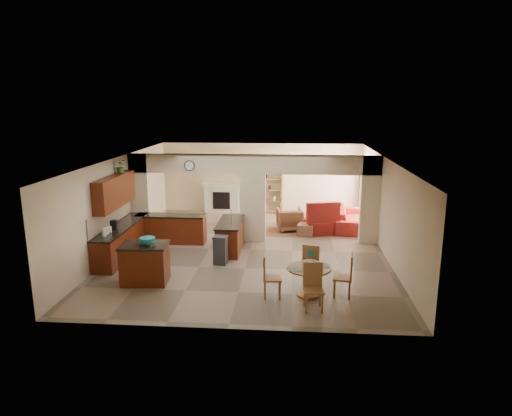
# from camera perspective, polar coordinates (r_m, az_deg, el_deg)

# --- Properties ---
(floor) EXTENTS (10.00, 10.00, 0.00)m
(floor) POSITION_cam_1_polar(r_m,az_deg,el_deg) (14.01, -0.71, -5.23)
(floor) COLOR #826E5A
(floor) RESTS_ON ground
(ceiling) EXTENTS (10.00, 10.00, 0.00)m
(ceiling) POSITION_cam_1_polar(r_m,az_deg,el_deg) (13.39, -0.75, 6.21)
(ceiling) COLOR white
(ceiling) RESTS_ON wall_back
(wall_back) EXTENTS (8.00, 0.00, 8.00)m
(wall_back) POSITION_cam_1_polar(r_m,az_deg,el_deg) (18.53, 0.66, 3.78)
(wall_back) COLOR beige
(wall_back) RESTS_ON floor
(wall_front) EXTENTS (8.00, 0.00, 8.00)m
(wall_front) POSITION_cam_1_polar(r_m,az_deg,el_deg) (8.86, -3.64, -6.80)
(wall_front) COLOR beige
(wall_front) RESTS_ON floor
(wall_left) EXTENTS (0.00, 10.00, 10.00)m
(wall_left) POSITION_cam_1_polar(r_m,az_deg,el_deg) (14.54, -16.63, 0.61)
(wall_left) COLOR beige
(wall_left) RESTS_ON floor
(wall_right) EXTENTS (0.00, 10.00, 10.00)m
(wall_right) POSITION_cam_1_polar(r_m,az_deg,el_deg) (13.87, 15.97, 0.06)
(wall_right) COLOR beige
(wall_right) RESTS_ON floor
(partition_left_pier) EXTENTS (0.60, 0.25, 2.80)m
(partition_left_pier) POSITION_cam_1_polar(r_m,az_deg,el_deg) (15.36, -14.27, 1.41)
(partition_left_pier) COLOR beige
(partition_left_pier) RESTS_ON floor
(partition_center_pier) EXTENTS (0.80, 0.25, 2.20)m
(partition_center_pier) POSITION_cam_1_polar(r_m,az_deg,el_deg) (14.67, -0.38, 0.08)
(partition_center_pier) COLOR beige
(partition_center_pier) RESTS_ON floor
(partition_right_pier) EXTENTS (0.60, 0.25, 2.80)m
(partition_right_pier) POSITION_cam_1_polar(r_m,az_deg,el_deg) (14.77, 14.08, 0.96)
(partition_right_pier) COLOR beige
(partition_right_pier) RESTS_ON floor
(partition_header) EXTENTS (8.00, 0.25, 0.60)m
(partition_header) POSITION_cam_1_polar(r_m,az_deg,el_deg) (14.42, -0.38, 5.51)
(partition_header) COLOR beige
(partition_header) RESTS_ON partition_center_pier
(kitchen_counter) EXTENTS (2.52, 3.29, 1.48)m
(kitchen_counter) POSITION_cam_1_polar(r_m,az_deg,el_deg) (14.29, -13.96, -3.31)
(kitchen_counter) COLOR #3B0C06
(kitchen_counter) RESTS_ON floor
(upper_cabinets) EXTENTS (0.35, 2.40, 0.90)m
(upper_cabinets) POSITION_cam_1_polar(r_m,az_deg,el_deg) (13.65, -17.25, 2.00)
(upper_cabinets) COLOR #3B0C06
(upper_cabinets) RESTS_ON wall_left
(peninsula) EXTENTS (0.70, 1.85, 0.91)m
(peninsula) POSITION_cam_1_polar(r_m,az_deg,el_deg) (13.83, -3.24, -3.51)
(peninsula) COLOR #3B0C06
(peninsula) RESTS_ON floor
(wall_clock) EXTENTS (0.34, 0.03, 0.34)m
(wall_clock) POSITION_cam_1_polar(r_m,az_deg,el_deg) (14.58, -8.32, 5.26)
(wall_clock) COLOR #4B2B19
(wall_clock) RESTS_ON partition_header
(rug) EXTENTS (1.60, 1.30, 0.01)m
(rug) POSITION_cam_1_polar(r_m,az_deg,el_deg) (15.96, 4.26, -2.94)
(rug) COLOR brown
(rug) RESTS_ON floor
(fireplace) EXTENTS (1.60, 0.35, 1.20)m
(fireplace) POSITION_cam_1_polar(r_m,az_deg,el_deg) (18.68, -4.29, 1.37)
(fireplace) COLOR beige
(fireplace) RESTS_ON floor
(shelving_unit) EXTENTS (1.00, 0.32, 1.80)m
(shelving_unit) POSITION_cam_1_polar(r_m,az_deg,el_deg) (18.42, 1.70, 2.13)
(shelving_unit) COLOR #A56438
(shelving_unit) RESTS_ON floor
(window_a) EXTENTS (0.02, 0.90, 1.90)m
(window_a) POSITION_cam_1_polar(r_m,az_deg,el_deg) (16.11, 14.24, 1.22)
(window_a) COLOR white
(window_a) RESTS_ON wall_right
(window_b) EXTENTS (0.02, 0.90, 1.90)m
(window_b) POSITION_cam_1_polar(r_m,az_deg,el_deg) (17.76, 13.34, 2.35)
(window_b) COLOR white
(window_b) RESTS_ON wall_right
(glazed_door) EXTENTS (0.02, 0.70, 2.10)m
(glazed_door) POSITION_cam_1_polar(r_m,az_deg,el_deg) (16.96, 13.74, 1.32)
(glazed_door) COLOR white
(glazed_door) RESTS_ON wall_right
(drape_a_left) EXTENTS (0.10, 0.28, 2.30)m
(drape_a_left) POSITION_cam_1_polar(r_m,az_deg,el_deg) (15.53, 14.46, 0.77)
(drape_a_left) COLOR #44261B
(drape_a_left) RESTS_ON wall_right
(drape_a_right) EXTENTS (0.10, 0.28, 2.30)m
(drape_a_right) POSITION_cam_1_polar(r_m,az_deg,el_deg) (16.68, 13.77, 1.65)
(drape_a_right) COLOR #44261B
(drape_a_right) RESTS_ON wall_right
(drape_b_left) EXTENTS (0.10, 0.28, 2.30)m
(drape_b_left) POSITION_cam_1_polar(r_m,az_deg,el_deg) (17.17, 13.50, 1.98)
(drape_b_left) COLOR #44261B
(drape_b_left) RESTS_ON wall_right
(drape_b_right) EXTENTS (0.10, 0.28, 2.30)m
(drape_b_right) POSITION_cam_1_polar(r_m,az_deg,el_deg) (18.33, 12.93, 2.71)
(drape_b_right) COLOR #44261B
(drape_b_right) RESTS_ON wall_right
(ceiling_fan) EXTENTS (1.00, 1.00, 0.10)m
(ceiling_fan) POSITION_cam_1_polar(r_m,az_deg,el_deg) (16.35, 5.49, 6.57)
(ceiling_fan) COLOR white
(ceiling_fan) RESTS_ON ceiling
(kitchen_island) EXTENTS (1.21, 0.90, 1.00)m
(kitchen_island) POSITION_cam_1_polar(r_m,az_deg,el_deg) (11.73, -13.72, -6.74)
(kitchen_island) COLOR #3B0C06
(kitchen_island) RESTS_ON floor
(teal_bowl) EXTENTS (0.38, 0.38, 0.18)m
(teal_bowl) POSITION_cam_1_polar(r_m,az_deg,el_deg) (11.51, -13.42, -4.04)
(teal_bowl) COLOR teal
(teal_bowl) RESTS_ON kitchen_island
(trash_can) EXTENTS (0.39, 0.35, 0.75)m
(trash_can) POSITION_cam_1_polar(r_m,az_deg,el_deg) (12.72, -4.46, -5.42)
(trash_can) COLOR #292A2C
(trash_can) RESTS_ON floor
(dining_table) EXTENTS (1.03, 1.03, 0.70)m
(dining_table) POSITION_cam_1_polar(r_m,az_deg,el_deg) (10.73, 6.57, -8.50)
(dining_table) COLOR #A56438
(dining_table) RESTS_ON floor
(fruit_bowl) EXTENTS (0.34, 0.34, 0.18)m
(fruit_bowl) POSITION_cam_1_polar(r_m,az_deg,el_deg) (10.58, 6.80, -7.00)
(fruit_bowl) COLOR #66A523
(fruit_bowl) RESTS_ON dining_table
(sofa) EXTENTS (2.51, 1.15, 0.71)m
(sofa) POSITION_cam_1_polar(r_m,az_deg,el_deg) (16.66, 11.54, -1.23)
(sofa) COLOR maroon
(sofa) RESTS_ON floor
(chaise) EXTENTS (1.34, 1.19, 0.46)m
(chaise) POSITION_cam_1_polar(r_m,az_deg,el_deg) (15.90, 8.24, -2.26)
(chaise) COLOR maroon
(chaise) RESTS_ON floor
(armchair) EXTENTS (0.97, 0.99, 0.78)m
(armchair) POSITION_cam_1_polar(r_m,az_deg,el_deg) (16.04, 4.23, -1.43)
(armchair) COLOR maroon
(armchair) RESTS_ON floor
(ottoman) EXTENTS (0.64, 0.64, 0.39)m
(ottoman) POSITION_cam_1_polar(r_m,az_deg,el_deg) (15.55, 6.28, -2.70)
(ottoman) COLOR maroon
(ottoman) RESTS_ON floor
(plant) EXTENTS (0.41, 0.38, 0.40)m
(plant) POSITION_cam_1_polar(r_m,az_deg,el_deg) (14.07, -16.58, 5.05)
(plant) COLOR #225216
(plant) RESTS_ON upper_cabinets
(chair_north) EXTENTS (0.52, 0.52, 1.02)m
(chair_north) POSITION_cam_1_polar(r_m,az_deg,el_deg) (11.42, 6.97, -6.74)
(chair_north) COLOR #A56438
(chair_north) RESTS_ON floor
(chair_east) EXTENTS (0.47, 0.47, 1.02)m
(chair_east) POSITION_cam_1_polar(r_m,az_deg,el_deg) (10.80, 11.24, -8.07)
(chair_east) COLOR #A56438
(chair_east) RESTS_ON floor
(chair_south) EXTENTS (0.46, 0.46, 1.02)m
(chair_south) POSITION_cam_1_polar(r_m,az_deg,el_deg) (10.10, 7.17, -9.46)
(chair_south) COLOR #A56438
(chair_south) RESTS_ON floor
(chair_west) EXTENTS (0.45, 0.45, 1.02)m
(chair_west) POSITION_cam_1_polar(r_m,az_deg,el_deg) (10.59, 1.60, -8.27)
(chair_west) COLOR #A56438
(chair_west) RESTS_ON floor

